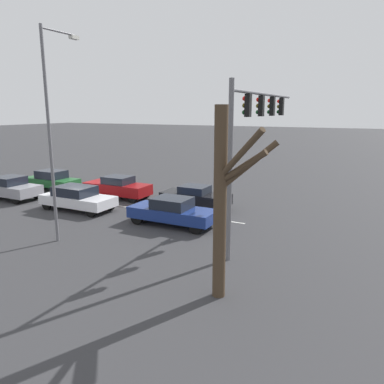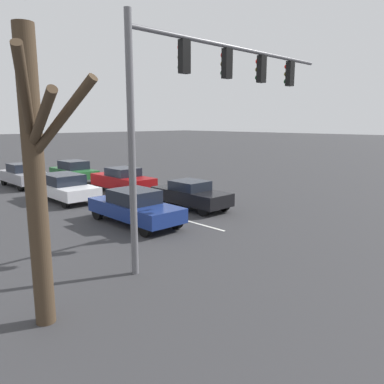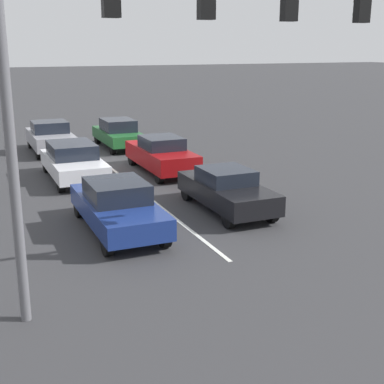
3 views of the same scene
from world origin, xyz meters
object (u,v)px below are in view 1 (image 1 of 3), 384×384
at_px(car_white_midlane_second, 77,198).
at_px(car_darkgreen_leftlane_third, 52,180).
at_px(traffic_signal_gantry, 255,123).
at_px(car_black_leftlane_front, 195,197).
at_px(car_navy_midlane_front, 173,211).
at_px(car_gray_midlane_third, 10,188).
at_px(car_maroon_leftlane_second, 118,187).
at_px(street_lamp_right_shoulder, 52,123).
at_px(bare_tree_near, 224,198).

bearing_deg(car_white_midlane_second, car_darkgreen_leftlane_third, -120.59).
bearing_deg(traffic_signal_gantry, car_black_leftlane_front, -127.58).
relative_size(car_navy_midlane_front, car_gray_midlane_third, 1.09).
height_order(car_black_leftlane_front, car_maroon_leftlane_second, car_maroon_leftlane_second).
height_order(car_black_leftlane_front, car_navy_midlane_front, car_navy_midlane_front).
bearing_deg(car_navy_midlane_front, car_white_midlane_second, -90.38).
height_order(car_maroon_leftlane_second, car_white_midlane_second, car_maroon_leftlane_second).
height_order(car_maroon_leftlane_second, car_darkgreen_leftlane_third, car_maroon_leftlane_second).
xyz_separation_m(car_black_leftlane_front, car_white_midlane_second, (3.74, -6.20, 0.05)).
relative_size(car_navy_midlane_front, car_maroon_leftlane_second, 0.99).
bearing_deg(car_darkgreen_leftlane_third, car_gray_midlane_third, -3.10).
bearing_deg(traffic_signal_gantry, car_gray_midlane_third, -90.32).
relative_size(car_black_leftlane_front, car_white_midlane_second, 0.93).
bearing_deg(car_navy_midlane_front, street_lamp_right_shoulder, -39.02).
height_order(car_navy_midlane_front, car_maroon_leftlane_second, car_maroon_leftlane_second).
relative_size(car_navy_midlane_front, street_lamp_right_shoulder, 0.49).
bearing_deg(car_white_midlane_second, street_lamp_right_shoulder, 35.72).
relative_size(car_black_leftlane_front, car_navy_midlane_front, 0.92).
height_order(street_lamp_right_shoulder, bare_tree_near, street_lamp_right_shoulder).
relative_size(car_darkgreen_leftlane_third, traffic_signal_gantry, 0.47).
relative_size(car_maroon_leftlane_second, car_gray_midlane_third, 1.10).
height_order(car_white_midlane_second, car_darkgreen_leftlane_third, car_darkgreen_leftlane_third).
relative_size(street_lamp_right_shoulder, bare_tree_near, 1.54).
bearing_deg(traffic_signal_gantry, street_lamp_right_shoulder, -60.92).
distance_m(car_maroon_leftlane_second, car_gray_midlane_third, 7.30).
bearing_deg(bare_tree_near, car_black_leftlane_front, -149.12).
height_order(car_white_midlane_second, street_lamp_right_shoulder, street_lamp_right_shoulder).
xyz_separation_m(car_black_leftlane_front, car_navy_midlane_front, (3.79, 0.54, 0.05)).
bearing_deg(street_lamp_right_shoulder, car_white_midlane_second, -144.28).
bearing_deg(street_lamp_right_shoulder, traffic_signal_gantry, 119.08).
xyz_separation_m(car_white_midlane_second, car_darkgreen_leftlane_third, (-3.52, -5.96, 0.02)).
xyz_separation_m(car_gray_midlane_third, car_darkgreen_leftlane_third, (-3.45, 0.19, -0.01)).
relative_size(car_black_leftlane_front, bare_tree_near, 0.70).
bearing_deg(bare_tree_near, car_maroon_leftlane_second, -129.47).
relative_size(car_gray_midlane_third, bare_tree_near, 0.70).
xyz_separation_m(traffic_signal_gantry, street_lamp_right_shoulder, (4.40, -7.92, 0.02)).
xyz_separation_m(car_gray_midlane_third, bare_tree_near, (6.18, 18.24, 2.52)).
distance_m(car_navy_midlane_front, car_gray_midlane_third, 12.89).
xyz_separation_m(car_navy_midlane_front, bare_tree_near, (6.07, 5.35, 2.56)).
distance_m(car_navy_midlane_front, car_white_midlane_second, 6.74).
bearing_deg(car_black_leftlane_front, bare_tree_near, 30.88).
bearing_deg(traffic_signal_gantry, car_maroon_leftlane_second, -108.79).
distance_m(car_black_leftlane_front, traffic_signal_gantry, 7.77).
height_order(car_black_leftlane_front, car_white_midlane_second, car_white_midlane_second).
bearing_deg(street_lamp_right_shoulder, car_navy_midlane_front, 140.98).
distance_m(car_black_leftlane_front, car_gray_midlane_third, 12.88).
bearing_deg(car_navy_midlane_front, traffic_signal_gantry, 90.21).
bearing_deg(car_maroon_leftlane_second, car_darkgreen_leftlane_third, -88.52).
distance_m(car_maroon_leftlane_second, car_white_midlane_second, 3.69).
distance_m(car_navy_midlane_front, bare_tree_near, 8.49).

